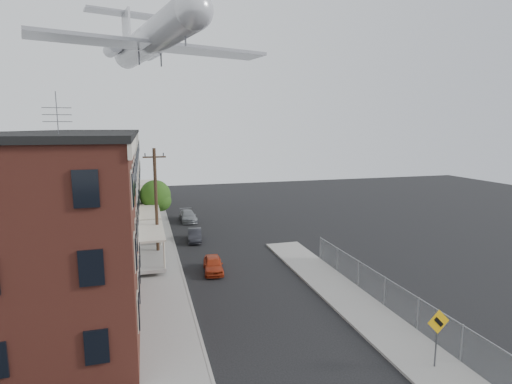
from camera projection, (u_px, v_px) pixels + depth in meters
The scene contains 19 objects.
ground at pixel (309, 376), 17.17m from camera, with size 120.00×120.00×0.00m, color black.
sidewalk_left at pixel (157, 238), 38.47m from camera, with size 3.00×62.00×0.12m, color gray.
sidewalk_right at pixel (353, 302), 24.34m from camera, with size 3.00×26.00×0.12m, color gray.
curb_left at pixel (172, 237), 38.86m from camera, with size 0.15×62.00×0.14m, color gray.
curb_right at pixel (331, 305), 23.95m from camera, with size 0.15×26.00×0.14m, color gray.
corner_building at pixel (31, 238), 19.77m from camera, with size 10.31×12.30×12.15m.
row_house_a at pixel (66, 204), 28.80m from camera, with size 11.98×7.00×10.30m.
row_house_b at pixel (80, 190), 35.45m from camera, with size 11.98×7.00×10.30m.
row_house_c at pixel (90, 180), 42.10m from camera, with size 11.98×7.00×10.30m.
row_house_d at pixel (97, 173), 48.75m from camera, with size 11.98×7.00×10.30m.
row_house_e at pixel (102, 167), 55.40m from camera, with size 11.98×7.00×10.30m.
chainlink_fence at pixel (385, 291), 23.64m from camera, with size 0.06×18.06×1.90m.
warning_sign at pixel (438, 329), 17.40m from camera, with size 1.10×0.11×2.80m.
utility_pole at pixel (156, 202), 32.01m from camera, with size 1.80×0.26×9.00m.
street_tree at pixel (157, 197), 41.72m from camera, with size 3.22×3.20×5.20m.
car_near at pixel (213, 264), 29.52m from camera, with size 1.38×3.44×1.17m, color #AA3316.
car_mid at pixel (195, 235), 37.60m from camera, with size 1.21×3.47×1.14m, color black.
car_far at pixel (188, 216), 45.57m from camera, with size 1.71×4.21×1.22m, color gray.
airplane at pixel (150, 40), 38.57m from camera, with size 22.03×25.18×7.25m.
Camera 1 is at (-6.46, -14.47, 10.59)m, focal length 28.00 mm.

